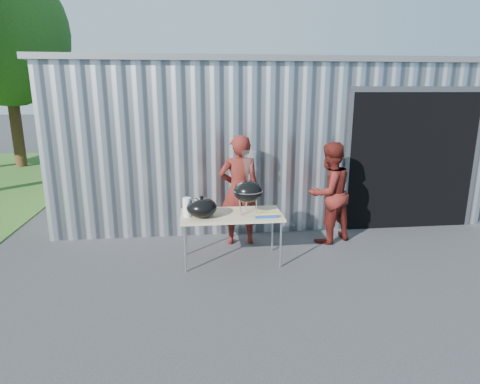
{
  "coord_description": "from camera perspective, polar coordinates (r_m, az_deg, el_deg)",
  "views": [
    {
      "loc": [
        -0.67,
        -5.15,
        2.54
      ],
      "look_at": [
        -0.0,
        0.64,
        1.05
      ],
      "focal_mm": 30.0,
      "sensor_mm": 36.0,
      "label": 1
    }
  ],
  "objects": [
    {
      "name": "ground",
      "position": [
        5.78,
        0.75,
        -11.73
      ],
      "size": [
        80.0,
        80.0,
        0.0
      ],
      "primitive_type": "plane",
      "color": "#2E2E30"
    },
    {
      "name": "building",
      "position": [
        9.92,
        2.68,
        8.54
      ],
      "size": [
        8.2,
        6.2,
        3.1
      ],
      "color": "silver",
      "rests_on": "ground"
    },
    {
      "name": "tree_far",
      "position": [
        15.4,
        -30.57,
        18.83
      ],
      "size": [
        3.94,
        3.94,
        6.52
      ],
      "color": "#442D19",
      "rests_on": "ground"
    },
    {
      "name": "folding_table",
      "position": [
        5.98,
        -1.23,
        -3.49
      ],
      "size": [
        1.5,
        0.75,
        0.75
      ],
      "color": "tan",
      "rests_on": "ground"
    },
    {
      "name": "kettle_grill",
      "position": [
        5.89,
        1.14,
        0.88
      ],
      "size": [
        0.44,
        0.44,
        0.94
      ],
      "color": "black",
      "rests_on": "folding_table"
    },
    {
      "name": "grill_lid",
      "position": [
        5.81,
        -5.48,
        -2.21
      ],
      "size": [
        0.44,
        0.44,
        0.32
      ],
      "color": "black",
      "rests_on": "folding_table"
    },
    {
      "name": "paper_towels",
      "position": [
        5.86,
        -7.54,
        -2.16
      ],
      "size": [
        0.12,
        0.12,
        0.28
      ],
      "primitive_type": "cylinder",
      "color": "white",
      "rests_on": "folding_table"
    },
    {
      "name": "white_tub",
      "position": [
        6.14,
        -6.54,
        -2.22
      ],
      "size": [
        0.2,
        0.15,
        0.1
      ],
      "primitive_type": "cube",
      "color": "white",
      "rests_on": "folding_table"
    },
    {
      "name": "foil_box",
      "position": [
        5.79,
        3.76,
        -3.4
      ],
      "size": [
        0.32,
        0.06,
        0.06
      ],
      "color": "#1A3CAA",
      "rests_on": "folding_table"
    },
    {
      "name": "person_cook",
      "position": [
        6.64,
        -0.08,
        0.23
      ],
      "size": [
        0.68,
        0.45,
        1.84
      ],
      "primitive_type": "imported",
      "rotation": [
        0.0,
        0.0,
        3.16
      ],
      "color": "#541713",
      "rests_on": "ground"
    },
    {
      "name": "person_bystander",
      "position": [
        6.91,
        12.54,
        -0.12
      ],
      "size": [
        1.03,
        0.94,
        1.71
      ],
      "primitive_type": "imported",
      "rotation": [
        0.0,
        0.0,
        3.58
      ],
      "color": "#541713",
      "rests_on": "ground"
    }
  ]
}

